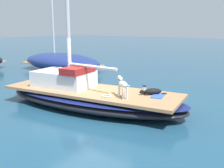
{
  "coord_description": "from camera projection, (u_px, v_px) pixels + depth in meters",
  "views": [
    {
      "loc": [
        -6.8,
        -6.19,
        2.93
      ],
      "look_at": [
        0.0,
        -1.0,
        1.01
      ],
      "focal_mm": 41.32,
      "sensor_mm": 36.0,
      "label": 1
    }
  ],
  "objects": [
    {
      "name": "dog_white",
      "position": [
        123.0,
        85.0,
        8.31
      ],
      "size": [
        0.58,
        0.83,
        0.7
      ],
      "color": "silver",
      "rests_on": "sailboat_main"
    },
    {
      "name": "coiled_rope",
      "position": [
        107.0,
        96.0,
        8.5
      ],
      "size": [
        0.32,
        0.32,
        0.04
      ],
      "primitive_type": "torus",
      "color": "beige",
      "rests_on": "sailboat_main"
    },
    {
      "name": "dog_black",
      "position": [
        152.0,
        92.0,
        8.73
      ],
      "size": [
        0.72,
        0.74,
        0.22
      ],
      "color": "black",
      "rests_on": "sailboat_main"
    },
    {
      "name": "deck_winch",
      "position": [
        144.0,
        88.0,
        9.21
      ],
      "size": [
        0.16,
        0.16,
        0.21
      ],
      "color": "#B7B7BC",
      "rests_on": "sailboat_main"
    },
    {
      "name": "sailboat_main",
      "position": [
        91.0,
        98.0,
        9.51
      ],
      "size": [
        3.69,
        7.56,
        0.66
      ],
      "color": "black",
      "rests_on": "ground"
    },
    {
      "name": "deck_towel",
      "position": [
        158.0,
        96.0,
        8.5
      ],
      "size": [
        0.63,
        0.49,
        0.03
      ],
      "primitive_type": "cube",
      "rotation": [
        0.0,
        0.0,
        0.25
      ],
      "color": "blue",
      "rests_on": "sailboat_main"
    },
    {
      "name": "cabin_house",
      "position": [
        65.0,
        78.0,
        9.86
      ],
      "size": [
        1.75,
        2.43,
        0.84
      ],
      "color": "silver",
      "rests_on": "sailboat_main"
    },
    {
      "name": "moored_boat_starboard_side",
      "position": [
        61.0,
        62.0,
        17.3
      ],
      "size": [
        2.98,
        6.4,
        7.29
      ],
      "color": "navy",
      "rests_on": "ground"
    },
    {
      "name": "ground_plane",
      "position": [
        91.0,
        107.0,
        9.58
      ],
      "size": [
        120.0,
        120.0,
        0.0
      ],
      "primitive_type": "plane",
      "color": "navy"
    }
  ]
}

